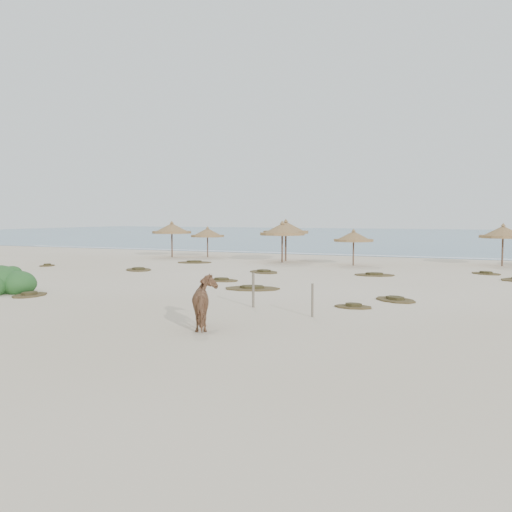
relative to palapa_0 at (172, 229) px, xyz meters
The scene contains 24 objects.
ground 21.47m from the palapa_0, 56.31° to the right, with size 160.00×160.00×0.00m, color beige.
ocean 58.49m from the palapa_0, 78.31° to the left, with size 200.00×100.00×0.01m, color navy.
foam_line 14.60m from the palapa_0, 34.82° to the left, with size 70.00×0.60×0.01m, color white.
palapa_0 is the anchor object (origin of this frame).
palapa_1 2.90m from the palapa_0, 21.59° to the left, with size 3.02×3.02×2.51m.
palapa_2 9.75m from the palapa_0, ahead, with size 4.05×4.05×3.12m.
palapa_3 10.13m from the palapa_0, ahead, with size 3.29×3.29×3.00m.
palapa_4 15.39m from the palapa_0, ahead, with size 2.90×2.90×2.48m.
palapa_5 24.52m from the palapa_0, ahead, with size 3.08×3.08×2.86m.
horse 29.65m from the palapa_0, 55.48° to the right, with size 0.84×1.85×1.57m, color brown.
fence_post_near 26.12m from the palapa_0, 50.96° to the right, with size 0.10×0.10×1.27m, color #685D4E.
fence_post_far 28.58m from the palapa_0, 48.18° to the right, with size 0.08×0.08×1.11m, color #685D4E.
bush 21.77m from the palapa_0, 77.29° to the right, with size 3.11×2.74×1.39m.
scrub_1 11.25m from the palapa_0, 68.10° to the right, with size 2.70×2.73×0.16m.
scrub_2 17.65m from the palapa_0, 49.18° to the right, with size 1.84×1.21×0.16m.
scrub_3 14.57m from the palapa_0, 35.64° to the right, with size 2.66×2.56×0.16m.
scrub_4 26.67m from the palapa_0, 38.30° to the right, with size 2.26×2.19×0.16m.
scrub_6 6.45m from the palapa_0, 42.49° to the right, with size 2.89×2.43×0.16m.
scrub_7 19.61m from the palapa_0, 22.34° to the right, with size 2.48×1.86×0.16m.
scrub_8 11.04m from the palapa_0, 106.82° to the right, with size 1.23×1.55×0.16m.
scrub_9 21.24m from the palapa_0, 47.59° to the right, with size 2.92×2.31×0.16m.
scrub_10 24.13m from the palapa_0, ahead, with size 2.09×1.89×0.16m.
scrub_11 22.50m from the palapa_0, 72.67° to the right, with size 1.37×1.90×0.16m.
scrub_12 27.39m from the palapa_0, 43.59° to the right, with size 1.40×0.91×0.16m.
Camera 1 is at (13.12, -21.26, 3.35)m, focal length 40.00 mm.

